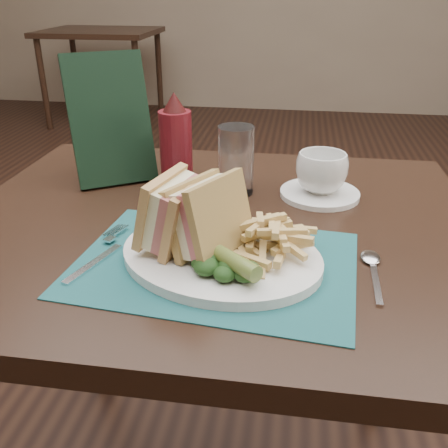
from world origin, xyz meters
name	(u,v)px	position (x,y,z in m)	size (l,w,h in m)	color
floor	(241,360)	(0.00, 0.00, 0.00)	(7.00, 7.00, 0.00)	black
wall_back	(285,110)	(0.00, 3.50, 0.00)	(6.00, 6.00, 0.00)	gray
table_main	(215,384)	(0.00, -0.50, 0.38)	(0.90, 0.75, 0.75)	black
table_bg_left	(104,77)	(-1.51, 2.85, 0.38)	(0.90, 0.75, 0.75)	black
placemat	(215,263)	(0.03, -0.65, 0.75)	(0.40, 0.29, 0.00)	#1A5255
plate	(221,256)	(0.03, -0.64, 0.76)	(0.30, 0.24, 0.01)	white
sandwich_half_a	(160,209)	(-0.06, -0.63, 0.82)	(0.06, 0.11, 0.10)	tan
sandwich_half_b	(198,212)	(0.00, -0.63, 0.82)	(0.06, 0.12, 0.11)	tan
kale_garnish	(222,265)	(0.05, -0.70, 0.78)	(0.11, 0.08, 0.03)	#163212
pickle_spear	(226,257)	(0.05, -0.69, 0.79)	(0.02, 0.02, 0.12)	#536627
fries_pile	(272,234)	(0.11, -0.62, 0.79)	(0.18, 0.20, 0.05)	tan
fork	(101,251)	(-0.15, -0.65, 0.76)	(0.03, 0.17, 0.01)	silver
spoon	(374,273)	(0.25, -0.64, 0.76)	(0.03, 0.15, 0.01)	silver
saucer	(320,194)	(0.18, -0.37, 0.76)	(0.15, 0.15, 0.01)	white
coffee_cup	(321,173)	(0.18, -0.37, 0.80)	(0.10, 0.10, 0.08)	white
drinking_glass	(236,160)	(0.02, -0.37, 0.81)	(0.07, 0.07, 0.13)	white
ketchup_bottle	(176,141)	(-0.10, -0.36, 0.84)	(0.06, 0.06, 0.19)	#5B0F16
check_presenter	(110,120)	(-0.23, -0.34, 0.87)	(0.16, 0.02, 0.26)	black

